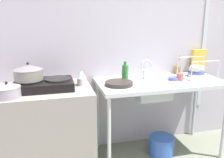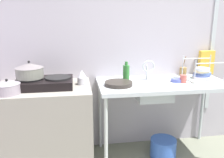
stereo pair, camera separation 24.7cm
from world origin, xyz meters
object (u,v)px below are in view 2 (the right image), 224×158
(cup_by_rack, at_px, (183,79))
(pot_on_left_burner, at_px, (30,70))
(small_bowl_on_drainboard, at_px, (177,80))
(utensil_jar, at_px, (183,71))
(bottle_by_sink, at_px, (126,73))
(pot_beside_stove, at_px, (7,88))
(percolator, at_px, (82,77))
(bucket_on_floor, at_px, (163,148))
(dish_rack, at_px, (202,75))
(cereal_box, at_px, (206,63))
(sink_basin, at_px, (153,91))
(faucet, at_px, (148,67))
(stove, at_px, (44,82))
(frying_pan, at_px, (119,84))

(cup_by_rack, bearing_deg, pot_on_left_burner, 178.13)
(pot_on_left_burner, relative_size, cup_by_rack, 3.25)
(cup_by_rack, xyz_separation_m, small_bowl_on_drainboard, (-0.05, 0.04, -0.02))
(utensil_jar, bearing_deg, small_bowl_on_drainboard, -125.29)
(bottle_by_sink, relative_size, utensil_jar, 0.93)
(pot_beside_stove, height_order, percolator, percolator)
(bucket_on_floor, bearing_deg, dish_rack, 9.79)
(bottle_by_sink, bearing_deg, dish_rack, -2.87)
(pot_on_left_burner, xyz_separation_m, bottle_by_sink, (0.97, 0.08, -0.08))
(dish_rack, bearing_deg, cereal_box, 53.94)
(sink_basin, height_order, bucket_on_floor, sink_basin)
(sink_basin, xyz_separation_m, utensil_jar, (0.46, 0.29, 0.14))
(faucet, xyz_separation_m, cereal_box, (0.77, 0.17, -0.00))
(bucket_on_floor, bearing_deg, sink_basin, 174.40)
(stove, distance_m, frying_pan, 0.74)
(stove, relative_size, cereal_box, 1.93)
(small_bowl_on_drainboard, bearing_deg, sink_basin, -176.35)
(frying_pan, height_order, small_bowl_on_drainboard, frying_pan)
(stove, height_order, small_bowl_on_drainboard, stove)
(pot_on_left_burner, bearing_deg, bottle_by_sink, 4.54)
(sink_basin, relative_size, cereal_box, 1.27)
(pot_on_left_burner, xyz_separation_m, utensil_jar, (1.70, 0.26, -0.12))
(cup_by_rack, relative_size, small_bowl_on_drainboard, 0.66)
(faucet, relative_size, small_bowl_on_drainboard, 1.79)
(stove, bearing_deg, pot_on_left_burner, 180.00)
(cup_by_rack, relative_size, utensil_jar, 0.35)
(bucket_on_floor, bearing_deg, cup_by_rack, -3.73)
(small_bowl_on_drainboard, bearing_deg, bucket_on_floor, -165.78)
(percolator, distance_m, dish_rack, 1.32)
(pot_beside_stove, bearing_deg, utensil_jar, 13.37)
(stove, xyz_separation_m, pot_beside_stove, (-0.30, -0.18, 0.01))
(frying_pan, xyz_separation_m, bucket_on_floor, (0.52, 0.02, -0.78))
(stove, xyz_separation_m, pot_on_left_burner, (-0.13, 0.00, 0.13))
(pot_beside_stove, xyz_separation_m, percolator, (0.67, 0.22, 0.01))
(small_bowl_on_drainboard, bearing_deg, pot_beside_stove, -174.14)
(small_bowl_on_drainboard, bearing_deg, pot_on_left_burner, 179.67)
(stove, bearing_deg, sink_basin, -1.32)
(pot_on_left_burner, bearing_deg, bucket_on_floor, -1.63)
(faucet, height_order, small_bowl_on_drainboard, faucet)
(frying_pan, bearing_deg, cereal_box, 16.42)
(dish_rack, xyz_separation_m, bucket_on_floor, (-0.43, -0.07, -0.82))
(sink_basin, xyz_separation_m, bottle_by_sink, (-0.27, 0.10, 0.18))
(small_bowl_on_drainboard, bearing_deg, cereal_box, 30.37)
(percolator, distance_m, cereal_box, 1.51)
(utensil_jar, bearing_deg, bottle_by_sink, -165.67)
(percolator, height_order, bottle_by_sink, bottle_by_sink)
(stove, height_order, pot_beside_stove, pot_beside_stove)
(stove, height_order, percolator, percolator)
(dish_rack, relative_size, small_bowl_on_drainboard, 2.82)
(pot_beside_stove, bearing_deg, faucet, 11.65)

